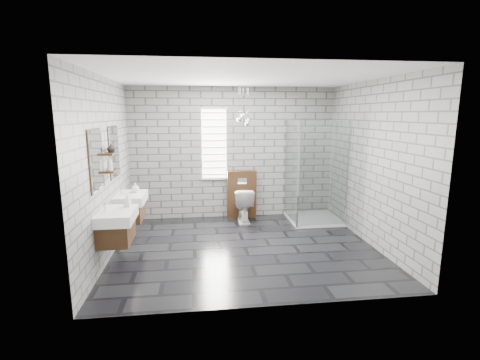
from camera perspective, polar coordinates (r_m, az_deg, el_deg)
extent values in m
cube|color=black|center=(5.82, 0.85, -11.06)|extent=(4.20, 3.60, 0.02)
cube|color=white|center=(5.43, 0.94, 16.64)|extent=(4.20, 3.60, 0.02)
cube|color=gray|center=(7.24, -1.09, 4.40)|extent=(4.20, 0.02, 2.70)
cube|color=gray|center=(3.71, 4.76, -1.82)|extent=(4.20, 0.02, 2.70)
cube|color=gray|center=(5.58, -21.11, 1.75)|extent=(0.02, 3.60, 2.70)
cube|color=gray|center=(6.12, 20.88, 2.51)|extent=(0.02, 3.60, 2.70)
cube|color=#3F2613|center=(5.17, -19.64, -7.98)|extent=(0.42, 0.62, 0.30)
cube|color=silver|center=(5.12, -17.46, -7.67)|extent=(0.02, 0.35, 0.01)
cube|color=white|center=(5.10, -19.52, -5.58)|extent=(0.47, 0.70, 0.15)
cylinder|color=silver|center=(5.10, -21.32, -4.12)|extent=(0.04, 0.04, 0.12)
cylinder|color=silver|center=(5.07, -20.81, -3.57)|extent=(0.10, 0.02, 0.02)
cube|color=white|center=(5.00, -22.51, 2.99)|extent=(0.03, 0.55, 0.80)
cube|color=#3F2613|center=(5.00, -22.65, 2.99)|extent=(0.01, 0.59, 0.84)
cube|color=#3F2613|center=(6.13, -17.59, -4.92)|extent=(0.42, 0.62, 0.30)
cube|color=silver|center=(6.09, -15.75, -4.63)|extent=(0.02, 0.35, 0.01)
cube|color=white|center=(6.07, -17.48, -2.87)|extent=(0.47, 0.70, 0.15)
cylinder|color=silver|center=(6.07, -18.99, -1.65)|extent=(0.04, 0.04, 0.12)
cylinder|color=silver|center=(6.05, -18.56, -1.18)|extent=(0.10, 0.02, 0.02)
cube|color=white|center=(5.99, -19.95, 4.33)|extent=(0.03, 0.55, 0.80)
cube|color=#3F2613|center=(5.99, -20.06, 4.33)|extent=(0.01, 0.59, 0.84)
cube|color=#3F2613|center=(5.52, -20.41, 1.38)|extent=(0.14, 0.30, 0.03)
cube|color=#3F2613|center=(5.48, -20.59, 4.06)|extent=(0.14, 0.30, 0.03)
cube|color=white|center=(7.17, -4.28, 5.91)|extent=(0.50, 0.02, 1.40)
cube|color=silver|center=(7.13, -4.35, 11.67)|extent=(0.56, 0.04, 0.04)
cube|color=silver|center=(7.25, -4.19, 0.22)|extent=(0.56, 0.04, 0.04)
cube|color=silver|center=(7.23, -4.20, 0.92)|extent=(0.48, 0.01, 0.02)
cube|color=silver|center=(7.21, -4.21, 2.01)|extent=(0.48, 0.01, 0.02)
cube|color=silver|center=(7.19, -4.23, 3.11)|extent=(0.48, 0.01, 0.02)
cube|color=silver|center=(7.17, -4.24, 4.22)|extent=(0.48, 0.01, 0.02)
cube|color=silver|center=(7.16, -4.26, 5.34)|extent=(0.48, 0.01, 0.02)
cube|color=silver|center=(7.14, -4.27, 6.45)|extent=(0.48, 0.01, 0.02)
cube|color=silver|center=(7.13, -4.29, 7.58)|extent=(0.48, 0.01, 0.02)
cube|color=silver|center=(7.13, -4.31, 8.70)|extent=(0.48, 0.01, 0.02)
cube|color=silver|center=(7.12, -4.32, 9.82)|extent=(0.48, 0.01, 0.03)
cube|color=silver|center=(7.12, -4.34, 10.95)|extent=(0.48, 0.01, 0.03)
cube|color=#3F2613|center=(7.30, 0.25, -2.33)|extent=(0.60, 0.20, 1.00)
cube|color=silver|center=(7.13, 0.36, -0.17)|extent=(0.18, 0.01, 0.12)
cube|color=white|center=(7.37, 11.92, -6.23)|extent=(1.00, 1.00, 0.06)
cube|color=silver|center=(6.69, 13.60, 0.79)|extent=(1.00, 0.01, 2.00)
cube|color=silver|center=(7.00, 8.44, 1.41)|extent=(0.01, 1.00, 2.00)
cube|color=silver|center=(6.53, 9.58, 0.71)|extent=(0.03, 0.03, 2.00)
cube|color=silver|center=(6.87, 17.35, 0.86)|extent=(0.03, 0.03, 2.00)
cylinder|color=silver|center=(7.47, 14.94, 2.30)|extent=(0.02, 0.02, 1.80)
cylinder|color=silver|center=(7.37, 14.71, 9.38)|extent=(0.14, 0.14, 0.02)
sphere|color=silver|center=(6.66, -0.17, 9.93)|extent=(0.09, 0.09, 0.09)
cylinder|color=silver|center=(6.67, -0.17, 12.89)|extent=(0.01, 0.01, 0.60)
sphere|color=silver|center=(6.76, 1.16, 9.25)|extent=(0.09, 0.09, 0.09)
cylinder|color=silver|center=(6.76, 1.17, 12.51)|extent=(0.01, 0.01, 0.68)
sphere|color=silver|center=(6.82, 0.51, 10.57)|extent=(0.09, 0.09, 0.09)
cylinder|color=silver|center=(6.83, 0.51, 13.15)|extent=(0.01, 0.01, 0.52)
sphere|color=silver|center=(6.79, 0.04, 9.82)|extent=(0.09, 0.09, 0.09)
cylinder|color=silver|center=(6.79, 0.04, 12.79)|extent=(0.01, 0.01, 0.61)
sphere|color=silver|center=(6.81, 1.32, 9.71)|extent=(0.09, 0.09, 0.09)
cylinder|color=silver|center=(6.82, 1.33, 12.73)|extent=(0.01, 0.01, 0.63)
imported|color=white|center=(7.10, 0.51, -4.04)|extent=(0.39, 0.67, 0.68)
imported|color=#B2B2B2|center=(5.21, -18.00, -3.23)|extent=(0.10, 0.10, 0.18)
imported|color=#B2B2B2|center=(6.14, -16.81, -1.19)|extent=(0.15, 0.15, 0.16)
imported|color=#B2B2B2|center=(5.42, -20.59, 2.52)|extent=(0.11, 0.11, 0.22)
imported|color=#B2B2B2|center=(5.53, -20.41, 4.94)|extent=(0.16, 0.16, 0.13)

